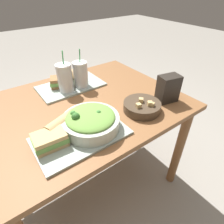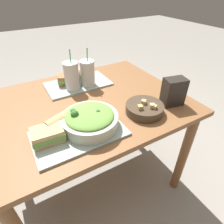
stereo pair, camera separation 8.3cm
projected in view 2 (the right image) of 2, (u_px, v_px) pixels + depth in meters
ground_plane at (94, 176)px, 1.56m from camera, size 12.00×12.00×0.00m
dining_table at (88, 116)px, 1.19m from camera, size 1.16×0.90×0.74m
tray_near at (79, 134)px, 0.88m from camera, size 0.43×0.25×0.01m
tray_far at (78, 84)px, 1.29m from camera, size 0.43×0.25×0.01m
salad_bowl at (90, 119)px, 0.89m from camera, size 0.27×0.27×0.11m
soup_bowl at (144, 108)px, 1.02m from camera, size 0.21×0.21×0.07m
sandwich_near at (48, 135)px, 0.82m from camera, size 0.15×0.11×0.06m
baguette_near at (63, 120)px, 0.90m from camera, size 0.18×0.13×0.07m
sandwich_far at (69, 79)px, 1.27m from camera, size 0.17×0.14×0.06m
baguette_far at (78, 73)px, 1.35m from camera, size 0.18×0.12×0.07m
drink_cup_dark at (72, 77)px, 1.18m from camera, size 0.09×0.09×0.26m
drink_cup_red at (88, 74)px, 1.23m from camera, size 0.09×0.09×0.25m
chip_bag at (174, 92)px, 1.06m from camera, size 0.13×0.10×0.16m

